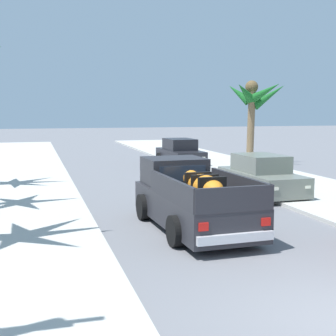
# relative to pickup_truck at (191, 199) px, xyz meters

# --- Properties ---
(sidewalk_left) EXTENTS (5.02, 60.00, 0.12)m
(sidewalk_left) POSITION_rel_pickup_truck_xyz_m (-4.99, 5.71, -0.75)
(sidewalk_left) COLOR beige
(sidewalk_left) RESTS_ON ground
(sidewalk_right) EXTENTS (5.02, 60.00, 0.12)m
(sidewalk_right) POSITION_rel_pickup_truck_xyz_m (6.38, 5.71, -0.75)
(sidewalk_right) COLOR beige
(sidewalk_right) RESTS_ON ground
(curb_left) EXTENTS (0.16, 60.00, 0.10)m
(curb_left) POSITION_rel_pickup_truck_xyz_m (-3.88, 5.71, -0.76)
(curb_left) COLOR silver
(curb_left) RESTS_ON ground
(curb_right) EXTENTS (0.16, 60.00, 0.10)m
(curb_right) POSITION_rel_pickup_truck_xyz_m (5.27, 5.71, -0.76)
(curb_right) COLOR silver
(curb_right) RESTS_ON ground
(pickup_truck) EXTENTS (2.35, 5.28, 1.80)m
(pickup_truck) POSITION_rel_pickup_truck_xyz_m (0.00, 0.00, 0.00)
(pickup_truck) COLOR #28282D
(pickup_truck) RESTS_ON ground
(car_right_near) EXTENTS (2.12, 4.30, 1.54)m
(car_right_near) POSITION_rel_pickup_truck_xyz_m (4.18, 4.08, -0.10)
(car_right_near) COLOR slate
(car_right_near) RESTS_ON ground
(car_left_mid) EXTENTS (2.14, 4.31, 1.54)m
(car_left_mid) POSITION_rel_pickup_truck_xyz_m (4.20, 14.48, -0.10)
(car_left_mid) COLOR black
(car_left_mid) RESTS_ON ground
(palm_tree_left_fore) EXTENTS (3.61, 3.74, 4.94)m
(palm_tree_left_fore) POSITION_rel_pickup_truck_xyz_m (8.47, 13.63, 3.06)
(palm_tree_left_fore) COLOR brown
(palm_tree_left_fore) RESTS_ON ground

